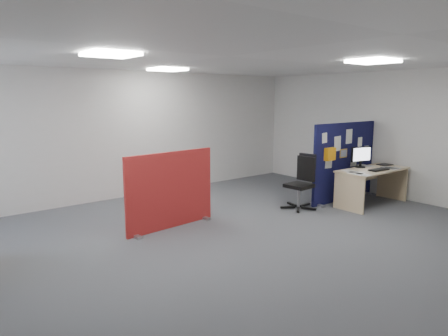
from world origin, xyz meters
TOP-DOWN VIEW (x-y plane):
  - floor at (0.00, 0.00)m, footprint 9.00×9.00m
  - ceiling at (0.00, 0.00)m, footprint 9.00×7.00m
  - wall_back at (0.00, 3.50)m, footprint 9.00×0.02m
  - wall_right at (4.50, 0.00)m, footprint 0.02×7.00m
  - ceiling_lights at (0.33, 0.67)m, footprint 4.10×4.10m
  - navy_divider at (3.46, 0.43)m, footprint 1.97×0.30m
  - main_desk at (3.58, -0.13)m, footprint 1.61×0.71m
  - monitor_main at (3.54, 0.08)m, footprint 0.48×0.20m
  - keyboard at (3.54, -0.32)m, footprint 0.46×0.21m
  - mouse at (3.83, -0.25)m, footprint 0.11×0.09m
  - paper_tray at (4.21, -0.07)m, footprint 0.31×0.25m
  - red_divider at (-0.32, 1.10)m, footprint 1.69×0.30m
  - office_chair at (2.29, 0.53)m, footprint 0.67×0.69m
  - desk_papers at (3.42, -0.20)m, footprint 1.34×0.83m

SIDE VIEW (x-z plane):
  - floor at x=0.00m, z-range 0.00..0.00m
  - main_desk at x=3.58m, z-range 0.19..0.92m
  - office_chair at x=2.29m, z-range 0.07..1.11m
  - red_divider at x=-0.32m, z-range -0.01..1.26m
  - desk_papers at x=3.42m, z-range 0.73..0.73m
  - paper_tray at x=4.21m, z-range 0.73..0.74m
  - keyboard at x=3.54m, z-range 0.73..0.75m
  - mouse at x=3.83m, z-range 0.73..0.76m
  - navy_divider at x=3.46m, z-range 0.00..1.63m
  - monitor_main at x=3.54m, z-range 0.75..1.18m
  - wall_back at x=0.00m, z-range 0.00..2.70m
  - wall_right at x=4.50m, z-range 0.00..2.70m
  - ceiling_lights at x=0.33m, z-range 2.65..2.69m
  - ceiling at x=0.00m, z-range 2.69..2.71m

